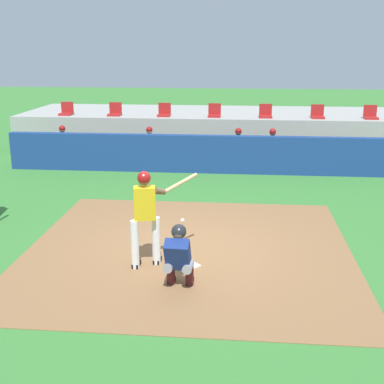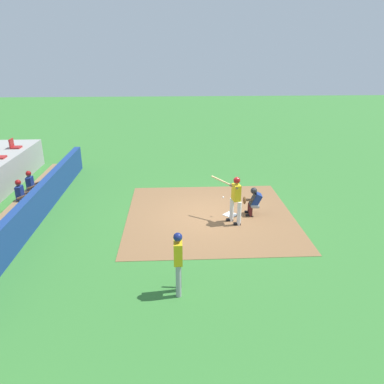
{
  "view_description": "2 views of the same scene",
  "coord_description": "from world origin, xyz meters",
  "px_view_note": "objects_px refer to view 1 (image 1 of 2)",
  "views": [
    {
      "loc": [
        0.97,
        -9.48,
        3.93
      ],
      "look_at": [
        0.0,
        0.7,
        1.0
      ],
      "focal_mm": 48.06,
      "sensor_mm": 36.0,
      "label": 1
    },
    {
      "loc": [
        -12.97,
        1.36,
        6.0
      ],
      "look_at": [
        0.0,
        0.7,
        1.0
      ],
      "focal_mm": 34.44,
      "sensor_mm": 36.0,
      "label": 2
    }
  ],
  "objects_px": {
    "stadium_seat_4": "(266,114)",
    "stadium_seat_6": "(371,115)",
    "catcher_crouched": "(179,254)",
    "stadium_seat_5": "(318,114)",
    "stadium_seat_0": "(67,111)",
    "dugout_player_3": "(272,148)",
    "stadium_seat_3": "(214,113)",
    "stadium_seat_2": "(164,113)",
    "home_plate": "(184,265)",
    "stadium_seat_1": "(115,112)",
    "dugout_player_1": "(149,146)",
    "dugout_player_0": "(62,144)",
    "batter_at_plate": "(146,213)",
    "dugout_player_2": "(238,147)"
  },
  "relations": [
    {
      "from": "stadium_seat_3",
      "to": "stadium_seat_4",
      "type": "relative_size",
      "value": 1.0
    },
    {
      "from": "stadium_seat_1",
      "to": "stadium_seat_4",
      "type": "height_order",
      "value": "same"
    },
    {
      "from": "batter_at_plate",
      "to": "dugout_player_3",
      "type": "xyz_separation_m",
      "value": [
        2.7,
        8.19,
        -0.36
      ]
    },
    {
      "from": "stadium_seat_2",
      "to": "dugout_player_1",
      "type": "bearing_deg",
      "value": -96.47
    },
    {
      "from": "dugout_player_1",
      "to": "stadium_seat_4",
      "type": "xyz_separation_m",
      "value": [
        3.94,
        2.03,
        0.86
      ]
    },
    {
      "from": "dugout_player_1",
      "to": "stadium_seat_4",
      "type": "relative_size",
      "value": 2.71
    },
    {
      "from": "stadium_seat_0",
      "to": "stadium_seat_3",
      "type": "bearing_deg",
      "value": 0.0
    },
    {
      "from": "catcher_crouched",
      "to": "stadium_seat_5",
      "type": "height_order",
      "value": "stadium_seat_5"
    },
    {
      "from": "stadium_seat_6",
      "to": "stadium_seat_3",
      "type": "bearing_deg",
      "value": 180.0
    },
    {
      "from": "stadium_seat_4",
      "to": "home_plate",
      "type": "bearing_deg",
      "value": -100.34
    },
    {
      "from": "stadium_seat_4",
      "to": "stadium_seat_6",
      "type": "xyz_separation_m",
      "value": [
        3.71,
        0.0,
        0.0
      ]
    },
    {
      "from": "home_plate",
      "to": "stadium_seat_3",
      "type": "height_order",
      "value": "stadium_seat_3"
    },
    {
      "from": "stadium_seat_2",
      "to": "dugout_player_2",
      "type": "bearing_deg",
      "value": -36.44
    },
    {
      "from": "stadium_seat_0",
      "to": "dugout_player_0",
      "type": "bearing_deg",
      "value": -77.11
    },
    {
      "from": "stadium_seat_2",
      "to": "stadium_seat_6",
      "type": "distance_m",
      "value": 7.43
    },
    {
      "from": "dugout_player_0",
      "to": "stadium_seat_1",
      "type": "bearing_deg",
      "value": 55.63
    },
    {
      "from": "home_plate",
      "to": "stadium_seat_2",
      "type": "bearing_deg",
      "value": 100.34
    },
    {
      "from": "batter_at_plate",
      "to": "dugout_player_2",
      "type": "relative_size",
      "value": 1.39
    },
    {
      "from": "stadium_seat_2",
      "to": "stadium_seat_4",
      "type": "relative_size",
      "value": 1.0
    },
    {
      "from": "catcher_crouched",
      "to": "stadium_seat_6",
      "type": "bearing_deg",
      "value": 63.22
    },
    {
      "from": "dugout_player_3",
      "to": "stadium_seat_0",
      "type": "height_order",
      "value": "stadium_seat_0"
    },
    {
      "from": "catcher_crouched",
      "to": "dugout_player_1",
      "type": "bearing_deg",
      "value": 103.07
    },
    {
      "from": "stadium_seat_0",
      "to": "stadium_seat_2",
      "type": "bearing_deg",
      "value": 0.0
    },
    {
      "from": "dugout_player_3",
      "to": "stadium_seat_3",
      "type": "bearing_deg",
      "value": 134.86
    },
    {
      "from": "dugout_player_0",
      "to": "dugout_player_2",
      "type": "relative_size",
      "value": 1.0
    },
    {
      "from": "dugout_player_2",
      "to": "home_plate",
      "type": "bearing_deg",
      "value": -96.3
    },
    {
      "from": "stadium_seat_6",
      "to": "stadium_seat_5",
      "type": "bearing_deg",
      "value": 180.0
    },
    {
      "from": "dugout_player_3",
      "to": "stadium_seat_0",
      "type": "xyz_separation_m",
      "value": [
        -7.6,
        2.03,
        0.86
      ]
    },
    {
      "from": "catcher_crouched",
      "to": "stadium_seat_5",
      "type": "distance_m",
      "value": 11.68
    },
    {
      "from": "batter_at_plate",
      "to": "dugout_player_2",
      "type": "xyz_separation_m",
      "value": [
        1.58,
        8.19,
        -0.36
      ]
    },
    {
      "from": "home_plate",
      "to": "batter_at_plate",
      "type": "xyz_separation_m",
      "value": [
        -0.68,
        -0.04,
        1.01
      ]
    },
    {
      "from": "dugout_player_3",
      "to": "stadium_seat_4",
      "type": "relative_size",
      "value": 2.71
    },
    {
      "from": "batter_at_plate",
      "to": "stadium_seat_2",
      "type": "xyz_separation_m",
      "value": [
        -1.18,
        10.22,
        0.5
      ]
    },
    {
      "from": "dugout_player_1",
      "to": "stadium_seat_0",
      "type": "xyz_separation_m",
      "value": [
        -3.48,
        2.03,
        0.86
      ]
    },
    {
      "from": "home_plate",
      "to": "dugout_player_2",
      "type": "bearing_deg",
      "value": 83.7
    },
    {
      "from": "stadium_seat_4",
      "to": "dugout_player_3",
      "type": "bearing_deg",
      "value": -85.3
    },
    {
      "from": "batter_at_plate",
      "to": "dugout_player_3",
      "type": "distance_m",
      "value": 8.63
    },
    {
      "from": "dugout_player_1",
      "to": "stadium_seat_1",
      "type": "height_order",
      "value": "stadium_seat_1"
    },
    {
      "from": "dugout_player_1",
      "to": "stadium_seat_2",
      "type": "relative_size",
      "value": 2.71
    },
    {
      "from": "stadium_seat_6",
      "to": "dugout_player_0",
      "type": "bearing_deg",
      "value": -169.21
    },
    {
      "from": "stadium_seat_4",
      "to": "stadium_seat_5",
      "type": "bearing_deg",
      "value": 0.0
    },
    {
      "from": "stadium_seat_1",
      "to": "stadium_seat_3",
      "type": "height_order",
      "value": "same"
    },
    {
      "from": "stadium_seat_0",
      "to": "stadium_seat_1",
      "type": "bearing_deg",
      "value": 0.0
    },
    {
      "from": "stadium_seat_0",
      "to": "stadium_seat_5",
      "type": "height_order",
      "value": "same"
    },
    {
      "from": "stadium_seat_0",
      "to": "stadium_seat_5",
      "type": "bearing_deg",
      "value": 0.0
    },
    {
      "from": "home_plate",
      "to": "stadium_seat_1",
      "type": "distance_m",
      "value": 10.94
    },
    {
      "from": "dugout_player_1",
      "to": "stadium_seat_4",
      "type": "distance_m",
      "value": 4.52
    },
    {
      "from": "stadium_seat_2",
      "to": "stadium_seat_5",
      "type": "distance_m",
      "value": 5.57
    },
    {
      "from": "stadium_seat_2",
      "to": "stadium_seat_5",
      "type": "height_order",
      "value": "same"
    },
    {
      "from": "dugout_player_3",
      "to": "stadium_seat_6",
      "type": "height_order",
      "value": "stadium_seat_6"
    }
  ]
}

